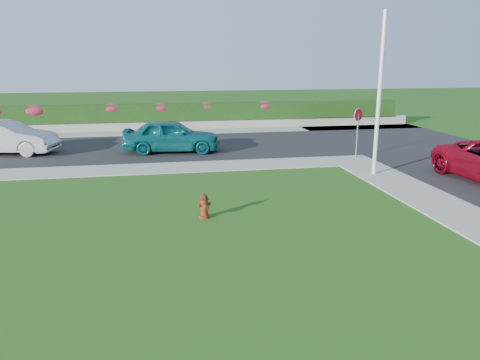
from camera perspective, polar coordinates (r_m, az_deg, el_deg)
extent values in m
plane|color=black|center=(11.68, -0.67, -8.13)|extent=(120.00, 120.00, 0.00)
cube|color=black|center=(25.24, -17.52, 3.59)|extent=(26.00, 8.00, 0.04)
cube|color=gray|center=(20.57, -21.88, 0.86)|extent=(24.00, 2.00, 0.04)
cube|color=gray|center=(21.98, 13.49, 2.33)|extent=(2.00, 2.00, 0.04)
cube|color=gray|center=(29.98, -8.78, 5.72)|extent=(34.00, 2.00, 0.04)
cube|color=gray|center=(31.43, -8.89, 6.63)|extent=(34.00, 0.40, 0.60)
cube|color=black|center=(31.42, -8.96, 8.19)|extent=(32.00, 0.90, 1.10)
cylinder|color=#500F0C|center=(13.78, -4.36, -4.43)|extent=(0.32, 0.32, 0.08)
cylinder|color=#500F0C|center=(13.69, -4.38, -3.31)|extent=(0.22, 0.22, 0.49)
cylinder|color=black|center=(13.62, -4.40, -2.32)|extent=(0.26, 0.26, 0.05)
sphere|color=black|center=(13.61, -4.40, -2.21)|extent=(0.22, 0.22, 0.22)
cylinder|color=black|center=(13.57, -4.41, -1.72)|extent=(0.07, 0.07, 0.07)
cylinder|color=#500F0C|center=(13.61, -4.93, -3.09)|extent=(0.12, 0.13, 0.10)
cylinder|color=#500F0C|center=(13.72, -3.85, -2.92)|extent=(0.12, 0.13, 0.10)
cylinder|color=#500F0C|center=(13.56, -4.13, -3.39)|extent=(0.17, 0.15, 0.14)
imported|color=#0C5A5D|center=(23.42, -8.37, 5.36)|extent=(4.90, 2.39, 1.61)
imported|color=#B0B4B9|center=(25.35, -26.70, 4.64)|extent=(5.09, 2.71, 1.59)
cylinder|color=silver|center=(19.07, 16.62, 9.82)|extent=(0.16, 0.16, 6.28)
cylinder|color=slate|center=(22.55, 14.08, 5.22)|extent=(0.06, 0.06, 2.07)
cylinder|color=#B60C1A|center=(22.42, 14.24, 7.70)|extent=(0.54, 0.31, 0.60)
cylinder|color=white|center=(22.42, 14.24, 7.70)|extent=(0.57, 0.32, 0.64)
ellipsoid|color=#BF2044|center=(32.12, -23.64, 7.74)|extent=(1.53, 0.98, 0.76)
ellipsoid|color=#BF2044|center=(31.39, -15.34, 8.38)|extent=(1.30, 0.84, 0.65)
ellipsoid|color=#BF2044|center=(31.29, -9.59, 8.68)|extent=(1.29, 0.83, 0.64)
ellipsoid|color=#BF2044|center=(31.47, -4.08, 8.91)|extent=(1.18, 0.76, 0.59)
ellipsoid|color=#BF2044|center=(32.15, 2.99, 9.01)|extent=(1.28, 0.83, 0.64)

